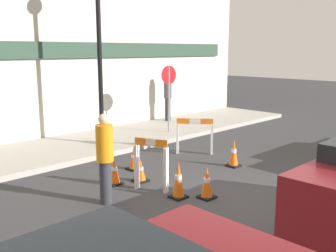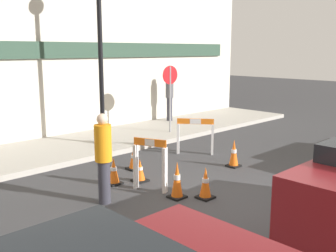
# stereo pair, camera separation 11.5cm
# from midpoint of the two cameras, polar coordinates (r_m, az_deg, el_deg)

# --- Properties ---
(ground_plane) EXTENTS (60.00, 60.00, 0.00)m
(ground_plane) POSITION_cam_midpoint_polar(r_m,az_deg,el_deg) (7.57, 12.60, -11.05)
(ground_plane) COLOR #38383A
(sidewalk_slab) EXTENTS (18.00, 2.86, 0.14)m
(sidewalk_slab) POSITION_cam_midpoint_polar(r_m,az_deg,el_deg) (11.70, -12.38, -2.79)
(sidewalk_slab) COLOR #ADA89E
(sidewalk_slab) RESTS_ON ground_plane
(storefront_facade) EXTENTS (18.00, 0.22, 5.50)m
(storefront_facade) POSITION_cam_midpoint_polar(r_m,az_deg,el_deg) (12.69, -16.53, 10.31)
(storefront_facade) COLOR beige
(storefront_facade) RESTS_ON ground_plane
(streetlamp_post) EXTENTS (0.44, 0.44, 5.03)m
(streetlamp_post) POSITION_cam_midpoint_polar(r_m,az_deg,el_deg) (11.27, -9.59, 13.77)
(streetlamp_post) COLOR black
(streetlamp_post) RESTS_ON sidewalk_slab
(stop_sign) EXTENTS (0.60, 0.07, 2.17)m
(stop_sign) POSITION_cam_midpoint_polar(r_m,az_deg,el_deg) (12.77, 0.57, 5.55)
(stop_sign) COLOR gray
(stop_sign) RESTS_ON sidewalk_slab
(barricade_0) EXTENTS (0.73, 0.85, 0.98)m
(barricade_0) POSITION_cam_midpoint_polar(r_m,az_deg,el_deg) (10.70, 4.28, -1.23)
(barricade_0) COLOR white
(barricade_0) RESTS_ON ground_plane
(barricade_1) EXTENTS (0.39, 0.70, 1.08)m
(barricade_1) POSITION_cam_midpoint_polar(r_m,az_deg,el_deg) (7.91, -2.20, -5.48)
(barricade_1) COLOR white
(barricade_1) RESTS_ON ground_plane
(traffic_cone_0) EXTENTS (0.30, 0.30, 0.55)m
(traffic_cone_0) POSITION_cam_midpoint_polar(r_m,az_deg,el_deg) (9.40, -4.66, -4.74)
(traffic_cone_0) COLOR black
(traffic_cone_0) RESTS_ON ground_plane
(traffic_cone_1) EXTENTS (0.30, 0.30, 0.50)m
(traffic_cone_1) POSITION_cam_midpoint_polar(r_m,az_deg,el_deg) (8.56, -3.71, -6.50)
(traffic_cone_1) COLOR black
(traffic_cone_1) RESTS_ON ground_plane
(traffic_cone_2) EXTENTS (0.30, 0.30, 0.58)m
(traffic_cone_2) POSITION_cam_midpoint_polar(r_m,az_deg,el_deg) (8.43, -7.49, -6.55)
(traffic_cone_2) COLOR black
(traffic_cone_2) RESTS_ON ground_plane
(traffic_cone_3) EXTENTS (0.30, 0.30, 0.73)m
(traffic_cone_3) POSITION_cam_midpoint_polar(r_m,az_deg,el_deg) (7.59, 1.76, -7.90)
(traffic_cone_3) COLOR black
(traffic_cone_3) RESTS_ON ground_plane
(traffic_cone_4) EXTENTS (0.30, 0.30, 0.62)m
(traffic_cone_4) POSITION_cam_midpoint_polar(r_m,az_deg,el_deg) (7.62, 5.89, -8.28)
(traffic_cone_4) COLOR black
(traffic_cone_4) RESTS_ON ground_plane
(traffic_cone_5) EXTENTS (0.30, 0.30, 0.67)m
(traffic_cone_5) POSITION_cam_midpoint_polar(r_m,az_deg,el_deg) (9.72, 9.87, -3.97)
(traffic_cone_5) COLOR black
(traffic_cone_5) RESTS_ON ground_plane
(person_worker) EXTENTS (0.36, 0.36, 1.69)m
(person_worker) POSITION_cam_midpoint_polar(r_m,az_deg,el_deg) (7.27, -8.91, -4.23)
(person_worker) COLOR #33333D
(person_worker) RESTS_ON ground_plane
(person_pedestrian) EXTENTS (0.33, 0.33, 1.83)m
(person_pedestrian) POSITION_cam_midpoint_polar(r_m,az_deg,el_deg) (14.93, 0.45, 4.61)
(person_pedestrian) COLOR #33333D
(person_pedestrian) RESTS_ON sidewalk_slab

